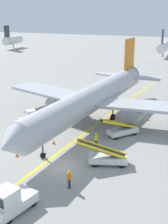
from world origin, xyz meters
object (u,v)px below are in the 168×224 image
Objects in this scene: ground_crew_wing_walker at (69,179)px; baggage_tug_near_wing at (29,119)px; ground_crew_marshaller at (96,140)px; airliner at (94,98)px; belt_loader_forward_hold at (107,157)px; safety_cone_nose_left at (148,119)px; safety_cone_wingtip_left at (17,154)px; belt_loader_aft_hold at (122,130)px; safety_cone_nose_right at (54,142)px; pushback_tug at (11,201)px.

baggage_tug_near_wing is at bearing 133.10° from ground_crew_wing_walker.
baggage_tug_near_wing reaches higher than ground_crew_marshaller.
airliner is 6.86× the size of belt_loader_forward_hold.
safety_cone_nose_left is at bearing 79.96° from ground_crew_wing_walker.
belt_loader_aft_hold is at bearing 46.41° from safety_cone_wingtip_left.
belt_loader_forward_hold is 11.70× the size of safety_cone_nose_left.
ground_crew_marshaller is at bearing 35.66° from safety_cone_wingtip_left.
belt_loader_forward_hold is 3.03× the size of ground_crew_marshaller.
safety_cone_nose_left is (2.07, 6.51, -0.56)m from belt_loader_aft_hold.
ground_crew_marshaller is 8.69m from safety_cone_wingtip_left.
safety_cone_nose_right is (-4.84, -0.86, -0.69)m from ground_crew_marshaller.
baggage_tug_near_wing is (-7.44, -4.47, -2.49)m from airliner.
safety_cone_nose_left is at bearing 28.00° from baggage_tug_near_wing.
safety_cone_wingtip_left is at bearing -124.65° from safety_cone_nose_left.
ground_crew_wing_walker is 3.86× the size of safety_cone_nose_right.
ground_crew_wing_walker is at bearing -108.69° from belt_loader_forward_hold.
belt_loader_forward_hold reaches higher than baggage_tug_near_wing.
safety_cone_nose_right is (-1.87, -8.49, -3.20)m from airliner.
ground_crew_marshaller reaches higher than safety_cone_nose_left.
ground_crew_marshaller is at bearing -68.70° from airliner.
belt_loader_aft_hold is at bearing -107.62° from safety_cone_nose_left.
airliner is at bearing 145.04° from belt_loader_aft_hold.
baggage_tug_near_wing reaches higher than safety_cone_nose_left.
pushback_tug is 9.39m from safety_cone_wingtip_left.
safety_cone_nose_right and safety_cone_wingtip_left have the same top height.
airliner reaches higher than belt_loader_aft_hold.
baggage_tug_near_wing is 8.91m from safety_cone_wingtip_left.
pushback_tug is 0.86× the size of belt_loader_aft_hold.
belt_loader_forward_hold and belt_loader_aft_hold have the same top height.
ground_crew_marshaller reaches higher than safety_cone_wingtip_left.
safety_cone_nose_right is (-2.59, 12.24, -0.77)m from pushback_tug.
belt_loader_forward_hold is 3.98m from ground_crew_marshaller.
belt_loader_aft_hold reaches higher than safety_cone_nose_left.
baggage_tug_near_wing is 6.01× the size of safety_cone_nose_right.
safety_cone_nose_left is (6.16, 23.88, -0.77)m from pushback_tug.
belt_loader_aft_hold is 2.69× the size of ground_crew_wing_walker.
safety_cone_nose_left is 1.00× the size of safety_cone_wingtip_left.
ground_crew_wing_walker is (2.75, 4.61, -0.08)m from pushback_tug.
belt_loader_forward_hold reaches higher than pushback_tug.
pushback_tug reaches higher than safety_cone_nose_left.
belt_loader_forward_hold is at bearing -64.43° from airliner.
safety_cone_nose_left is at bearing 72.38° from belt_loader_aft_hold.
baggage_tug_near_wing is 1.56× the size of ground_crew_marshaller.
safety_cone_nose_left and safety_cone_wingtip_left have the same top height.
airliner is at bearing 30.98° from baggage_tug_near_wing.
pushback_tug reaches higher than safety_cone_nose_right.
airliner reaches higher than safety_cone_wingtip_left.
ground_crew_wing_walker is 3.86× the size of safety_cone_nose_left.
ground_crew_wing_walker reaches higher than safety_cone_wingtip_left.
ground_crew_marshaller is 3.86× the size of safety_cone_nose_right.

